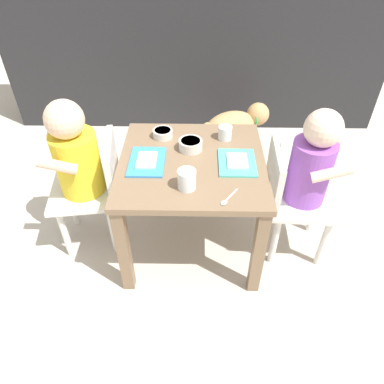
{
  "coord_description": "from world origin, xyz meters",
  "views": [
    {
      "loc": [
        0.02,
        -1.13,
        1.25
      ],
      "look_at": [
        0.0,
        0.0,
        0.29
      ],
      "focal_mm": 33.6,
      "sensor_mm": 36.0,
      "label": 1
    }
  ],
  "objects_px": {
    "seated_child_right": "(307,171)",
    "food_tray_right": "(237,162)",
    "dog": "(235,126)",
    "seated_child_left": "(80,161)",
    "water_cup_right": "(225,134)",
    "cereal_bowl_left_side": "(163,133)",
    "water_cup_left": "(187,181)",
    "food_tray_left": "(147,161)",
    "dining_table": "(192,177)",
    "spoon_by_left_tray": "(228,199)",
    "veggie_bowl_near": "(191,145)"
  },
  "relations": [
    {
      "from": "cereal_bowl_left_side",
      "to": "food_tray_left",
      "type": "bearing_deg",
      "value": -103.94
    },
    {
      "from": "dining_table",
      "to": "water_cup_left",
      "type": "distance_m",
      "value": 0.2
    },
    {
      "from": "dining_table",
      "to": "veggie_bowl_near",
      "type": "height_order",
      "value": "veggie_bowl_near"
    },
    {
      "from": "veggie_bowl_near",
      "to": "spoon_by_left_tray",
      "type": "bearing_deg",
      "value": -66.34
    },
    {
      "from": "veggie_bowl_near",
      "to": "water_cup_right",
      "type": "bearing_deg",
      "value": 30.25
    },
    {
      "from": "food_tray_left",
      "to": "cereal_bowl_left_side",
      "type": "height_order",
      "value": "cereal_bowl_left_side"
    },
    {
      "from": "dog",
      "to": "food_tray_right",
      "type": "relative_size",
      "value": 2.28
    },
    {
      "from": "food_tray_right",
      "to": "water_cup_left",
      "type": "relative_size",
      "value": 2.49
    },
    {
      "from": "seated_child_left",
      "to": "cereal_bowl_left_side",
      "type": "distance_m",
      "value": 0.35
    },
    {
      "from": "spoon_by_left_tray",
      "to": "water_cup_right",
      "type": "bearing_deg",
      "value": 88.67
    },
    {
      "from": "dining_table",
      "to": "seated_child_right",
      "type": "bearing_deg",
      "value": -2.06
    },
    {
      "from": "dining_table",
      "to": "water_cup_left",
      "type": "xyz_separation_m",
      "value": [
        -0.02,
        -0.16,
        0.11
      ]
    },
    {
      "from": "seated_child_right",
      "to": "dog",
      "type": "height_order",
      "value": "seated_child_right"
    },
    {
      "from": "seated_child_right",
      "to": "food_tray_right",
      "type": "height_order",
      "value": "seated_child_right"
    },
    {
      "from": "food_tray_left",
      "to": "food_tray_right",
      "type": "relative_size",
      "value": 1.08
    },
    {
      "from": "dog",
      "to": "seated_child_right",
      "type": "bearing_deg",
      "value": -73.67
    },
    {
      "from": "water_cup_left",
      "to": "cereal_bowl_left_side",
      "type": "bearing_deg",
      "value": 108.27
    },
    {
      "from": "seated_child_left",
      "to": "spoon_by_left_tray",
      "type": "relative_size",
      "value": 7.74
    },
    {
      "from": "cereal_bowl_left_side",
      "to": "spoon_by_left_tray",
      "type": "bearing_deg",
      "value": -57.53
    },
    {
      "from": "spoon_by_left_tray",
      "to": "dining_table",
      "type": "bearing_deg",
      "value": 119.33
    },
    {
      "from": "spoon_by_left_tray",
      "to": "seated_child_left",
      "type": "bearing_deg",
      "value": 156.73
    },
    {
      "from": "seated_child_left",
      "to": "cereal_bowl_left_side",
      "type": "height_order",
      "value": "seated_child_left"
    },
    {
      "from": "dog",
      "to": "spoon_by_left_tray",
      "type": "height_order",
      "value": "spoon_by_left_tray"
    },
    {
      "from": "cereal_bowl_left_side",
      "to": "water_cup_left",
      "type": "bearing_deg",
      "value": -71.73
    },
    {
      "from": "seated_child_left",
      "to": "food_tray_left",
      "type": "height_order",
      "value": "seated_child_left"
    },
    {
      "from": "veggie_bowl_near",
      "to": "spoon_by_left_tray",
      "type": "distance_m",
      "value": 0.33
    },
    {
      "from": "seated_child_left",
      "to": "food_tray_right",
      "type": "xyz_separation_m",
      "value": [
        0.61,
        -0.04,
        0.03
      ]
    },
    {
      "from": "seated_child_right",
      "to": "cereal_bowl_left_side",
      "type": "height_order",
      "value": "seated_child_right"
    },
    {
      "from": "seated_child_right",
      "to": "cereal_bowl_left_side",
      "type": "xyz_separation_m",
      "value": [
        -0.57,
        0.19,
        0.05
      ]
    },
    {
      "from": "dog",
      "to": "cereal_bowl_left_side",
      "type": "distance_m",
      "value": 0.68
    },
    {
      "from": "dining_table",
      "to": "water_cup_left",
      "type": "relative_size",
      "value": 7.85
    },
    {
      "from": "water_cup_left",
      "to": "food_tray_right",
      "type": "bearing_deg",
      "value": 38.18
    },
    {
      "from": "cereal_bowl_left_side",
      "to": "dog",
      "type": "bearing_deg",
      "value": 55.03
    },
    {
      "from": "dining_table",
      "to": "cereal_bowl_left_side",
      "type": "distance_m",
      "value": 0.23
    },
    {
      "from": "water_cup_left",
      "to": "water_cup_right",
      "type": "relative_size",
      "value": 1.26
    },
    {
      "from": "dog",
      "to": "cereal_bowl_left_side",
      "type": "relative_size",
      "value": 4.93
    },
    {
      "from": "seated_child_left",
      "to": "food_tray_left",
      "type": "bearing_deg",
      "value": -7.96
    },
    {
      "from": "seated_child_right",
      "to": "food_tray_left",
      "type": "height_order",
      "value": "seated_child_right"
    },
    {
      "from": "water_cup_left",
      "to": "veggie_bowl_near",
      "type": "xyz_separation_m",
      "value": [
        0.01,
        0.24,
        -0.01
      ]
    },
    {
      "from": "dog",
      "to": "food_tray_right",
      "type": "xyz_separation_m",
      "value": [
        -0.06,
        -0.7,
        0.25
      ]
    },
    {
      "from": "seated_child_left",
      "to": "water_cup_left",
      "type": "xyz_separation_m",
      "value": [
        0.43,
        -0.18,
        0.05
      ]
    },
    {
      "from": "food_tray_left",
      "to": "cereal_bowl_left_side",
      "type": "distance_m",
      "value": 0.19
    },
    {
      "from": "water_cup_right",
      "to": "dog",
      "type": "bearing_deg",
      "value": 78.98
    },
    {
      "from": "seated_child_right",
      "to": "food_tray_right",
      "type": "xyz_separation_m",
      "value": [
        -0.27,
        0.0,
        0.04
      ]
    },
    {
      "from": "food_tray_left",
      "to": "food_tray_right",
      "type": "xyz_separation_m",
      "value": [
        0.34,
        0.0,
        -0.0
      ]
    },
    {
      "from": "seated_child_right",
      "to": "food_tray_right",
      "type": "distance_m",
      "value": 0.27
    },
    {
      "from": "water_cup_left",
      "to": "dining_table",
      "type": "bearing_deg",
      "value": 84.63
    },
    {
      "from": "seated_child_left",
      "to": "food_tray_left",
      "type": "xyz_separation_m",
      "value": [
        0.27,
        -0.04,
        0.03
      ]
    },
    {
      "from": "water_cup_right",
      "to": "dining_table",
      "type": "bearing_deg",
      "value": -129.75
    },
    {
      "from": "seated_child_left",
      "to": "water_cup_right",
      "type": "xyz_separation_m",
      "value": [
        0.58,
        0.14,
        0.05
      ]
    }
  ]
}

